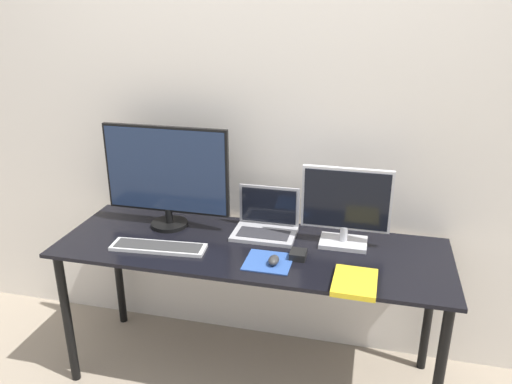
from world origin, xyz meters
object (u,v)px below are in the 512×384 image
at_px(laptop, 266,222).
at_px(mouse, 274,260).
at_px(power_brick, 298,255).
at_px(monitor_right, 346,207).
at_px(keyboard, 158,247).
at_px(book, 355,282).
at_px(monitor_left, 166,175).

bearing_deg(laptop, mouse, -71.71).
relative_size(laptop, power_brick, 3.70).
height_order(monitor_right, keyboard, monitor_right).
bearing_deg(book, laptop, 139.05).
xyz_separation_m(keyboard, mouse, (0.54, -0.02, 0.01)).
relative_size(book, power_brick, 2.80).
bearing_deg(power_brick, keyboard, -174.18).
bearing_deg(monitor_right, laptop, 173.86).
xyz_separation_m(keyboard, power_brick, (0.64, 0.06, 0.01)).
xyz_separation_m(keyboard, book, (0.89, -0.10, 0.00)).
bearing_deg(mouse, monitor_right, 44.39).
relative_size(laptop, book, 1.32).
bearing_deg(mouse, keyboard, 177.72).
xyz_separation_m(monitor_left, laptop, (0.49, 0.04, -0.22)).
xyz_separation_m(book, power_brick, (-0.26, 0.17, 0.01)).
bearing_deg(power_brick, laptop, 130.96).
bearing_deg(monitor_left, keyboard, -78.74).
relative_size(mouse, book, 0.32).
bearing_deg(keyboard, power_brick, 5.82).
bearing_deg(keyboard, monitor_right, 16.85).
xyz_separation_m(monitor_right, laptop, (-0.38, 0.04, -0.14)).
distance_m(monitor_left, monitor_right, 0.87).
bearing_deg(monitor_right, mouse, -135.61).
bearing_deg(mouse, monitor_left, 155.55).
height_order(monitor_left, mouse, monitor_left).
distance_m(mouse, power_brick, 0.13).
bearing_deg(power_brick, monitor_left, 165.01).
bearing_deg(laptop, monitor_left, -175.27).
distance_m(monitor_right, book, 0.40).
relative_size(laptop, mouse, 4.12).
xyz_separation_m(monitor_left, power_brick, (0.69, -0.18, -0.26)).
bearing_deg(book, power_brick, 146.88).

